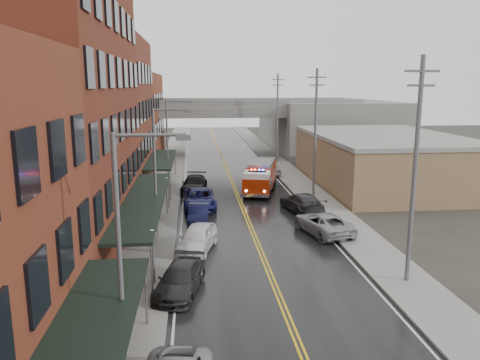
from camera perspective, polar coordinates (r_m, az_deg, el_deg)
road at (r=39.38m, az=0.55°, el=-3.96°), size 11.00×160.00×0.02m
sidewalk_left at (r=39.27m, az=-10.13°, el=-4.09°), size 3.00×160.00×0.15m
sidewalk_right at (r=40.79m, az=10.81°, el=-3.53°), size 3.00×160.00×0.15m
curb_left at (r=39.17m, az=-7.72°, el=-4.05°), size 0.30×160.00×0.15m
curb_right at (r=40.35m, az=8.56°, el=-3.61°), size 0.30×160.00×0.15m
brick_building_b at (r=32.09m, az=-22.50°, el=7.93°), size 9.00×20.00×18.00m
brick_building_c at (r=49.17m, az=-16.58°, el=7.53°), size 9.00×15.00×15.00m
brick_building_far at (r=66.51m, az=-13.73°, el=7.31°), size 9.00×20.00×12.00m
tan_building at (r=52.42m, az=16.98°, el=2.22°), size 14.00×22.00×5.00m
right_far_block at (r=81.08m, az=10.22°, el=6.74°), size 18.00×30.00×8.00m
awning_1 at (r=31.81m, az=-11.58°, el=-2.42°), size 2.60×18.00×3.09m
awning_2 at (r=48.92m, az=-9.57°, el=2.50°), size 2.60×13.00×3.09m
globe_lamp_1 at (r=25.20m, az=-10.60°, el=-7.71°), size 0.44×0.44×3.12m
globe_lamp_2 at (r=38.67m, az=-8.92°, el=-0.88°), size 0.44×0.44×3.12m
street_lamp_0 at (r=16.78m, az=-13.72°, el=-7.40°), size 2.64×0.22×9.00m
street_lamp_1 at (r=32.26m, az=-9.90°, el=1.82°), size 2.64×0.22×9.00m
street_lamp_2 at (r=48.08m, az=-8.57°, el=5.03°), size 2.64×0.22×9.00m
utility_pole_0 at (r=25.75m, az=20.55°, el=1.35°), size 1.80×0.24×12.00m
utility_pole_1 at (r=44.41m, az=9.17°, el=5.93°), size 1.80×0.24×12.00m
utility_pole_2 at (r=63.88m, az=4.57°, el=7.71°), size 1.80×0.24×12.00m
overpass at (r=69.99m, az=-2.33°, el=7.81°), size 40.00×10.00×7.50m
fire_truck at (r=46.67m, az=2.50°, el=0.47°), size 4.75×8.37×2.91m
parked_car_left_3 at (r=24.78m, az=-7.36°, el=-11.93°), size 3.01×5.20×1.42m
parked_car_left_4 at (r=30.50m, az=-5.27°, el=-7.07°), size 3.15×5.20×1.66m
parked_car_left_5 at (r=36.27m, az=-5.09°, el=-4.19°), size 1.71×4.49×1.46m
parked_car_left_6 at (r=40.80m, az=-4.99°, el=-2.28°), size 2.96×5.99×1.63m
parked_car_left_7 at (r=46.81m, az=-5.59°, el=-0.49°), size 2.90×5.87×1.64m
parked_car_right_0 at (r=34.24m, az=10.08°, el=-5.20°), size 3.85×6.06×1.56m
parked_car_right_1 at (r=39.80m, az=7.55°, el=-2.72°), size 3.27×5.83×1.60m
parked_car_right_2 at (r=55.56m, az=3.85°, el=1.35°), size 1.88×4.33×1.45m
parked_car_right_3 at (r=57.03m, az=3.05°, el=1.65°), size 2.81×4.81×1.50m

